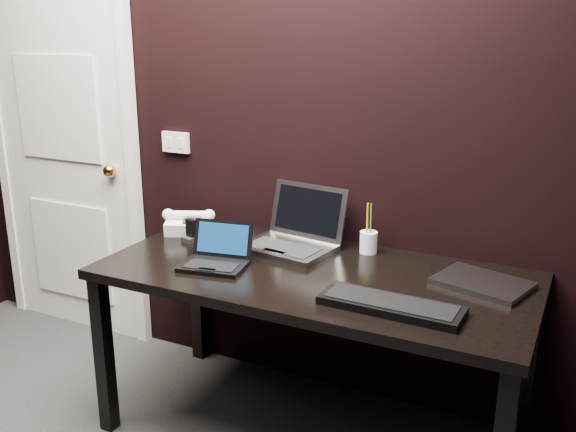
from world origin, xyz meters
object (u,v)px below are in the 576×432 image
at_px(door, 64,146).
at_px(mobile_phone, 190,233).
at_px(desk, 314,289).
at_px(closed_laptop, 482,283).
at_px(netbook, 216,258).
at_px(pen_cup, 369,241).
at_px(silver_laptop, 293,238).
at_px(desk_phone, 189,223).
at_px(ext_keyboard, 391,305).

distance_m(door, mobile_phone, 1.08).
height_order(desk, closed_laptop, closed_laptop).
xyz_separation_m(netbook, pen_cup, (0.50, 0.42, 0.02)).
xyz_separation_m(mobile_phone, pen_cup, (0.77, 0.21, 0.01)).
xyz_separation_m(desk, closed_laptop, (0.62, 0.14, 0.09)).
height_order(desk, pen_cup, pen_cup).
distance_m(door, silver_laptop, 1.49).
bearing_deg(closed_laptop, desk_phone, 177.48).
bearing_deg(desk, ext_keyboard, -28.26).
bearing_deg(netbook, door, 158.79).
height_order(mobile_phone, pen_cup, pen_cup).
relative_size(door, pen_cup, 9.79).
relative_size(door, desk_phone, 8.23).
bearing_deg(closed_laptop, desk, -167.12).
relative_size(netbook, silver_laptop, 0.69).
xyz_separation_m(door, netbook, (1.27, -0.49, -0.27)).
bearing_deg(mobile_phone, desk_phone, 126.24).
relative_size(ext_keyboard, pen_cup, 2.27).
bearing_deg(closed_laptop, mobile_phone, -177.63).
height_order(silver_laptop, desk_phone, silver_laptop).
xyz_separation_m(door, silver_laptop, (1.46, -0.17, -0.26)).
relative_size(ext_keyboard, closed_laptop, 1.30).
bearing_deg(door, desk_phone, -10.68).
bearing_deg(silver_laptop, door, 173.43).
bearing_deg(silver_laptop, mobile_phone, -165.44).
xyz_separation_m(netbook, closed_laptop, (1.00, 0.26, -0.02)).
relative_size(netbook, desk_phone, 1.11).
distance_m(door, pen_cup, 1.79).
relative_size(desk, ext_keyboard, 3.43).
bearing_deg(netbook, mobile_phone, 142.26).
bearing_deg(desk, mobile_phone, 172.09).
xyz_separation_m(closed_laptop, pen_cup, (-0.50, 0.16, 0.04)).
xyz_separation_m(netbook, desk_phone, (-0.35, 0.32, 0.01)).
distance_m(door, desk_phone, 0.97).
height_order(netbook, pen_cup, pen_cup).
bearing_deg(pen_cup, ext_keyboard, -62.77).
bearing_deg(netbook, ext_keyboard, -6.48).
relative_size(desk_phone, mobile_phone, 2.58).
distance_m(silver_laptop, mobile_phone, 0.47).
relative_size(desk_phone, pen_cup, 1.19).
distance_m(closed_laptop, pen_cup, 0.53).
bearing_deg(ext_keyboard, pen_cup, 117.23).
distance_m(desk, mobile_phone, 0.66).
bearing_deg(desk_phone, desk, -15.47).
distance_m(silver_laptop, desk_phone, 0.54).
bearing_deg(silver_laptop, closed_laptop, -4.58).
bearing_deg(mobile_phone, door, 164.10).
xyz_separation_m(desk_phone, pen_cup, (0.85, 0.10, 0.01)).
distance_m(netbook, mobile_phone, 0.34).
relative_size(door, desk, 1.26).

